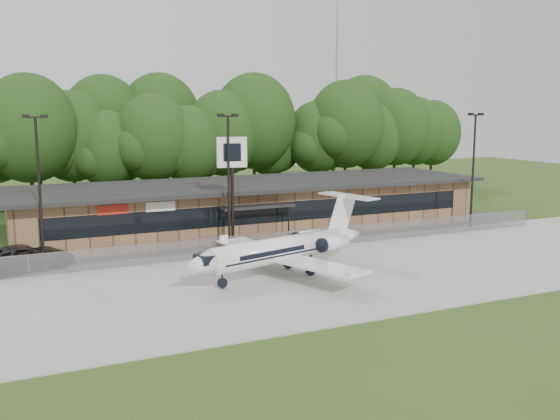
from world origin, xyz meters
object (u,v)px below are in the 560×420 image
suv (25,258)px  pole_sign (232,164)px  terminal (253,205)px  business_jet (284,250)px

suv → pole_sign: size_ratio=0.74×
terminal → business_jet: size_ratio=2.86×
suv → pole_sign: (14.52, -0.21, 5.65)m
terminal → pole_sign: pole_sign is taller
suv → terminal: bearing=-87.0°
business_jet → pole_sign: bearing=77.9°
terminal → business_jet: bearing=-105.3°
business_jet → suv: (-14.94, 8.40, -0.86)m
suv → pole_sign: 15.59m
business_jet → terminal: bearing=59.6°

